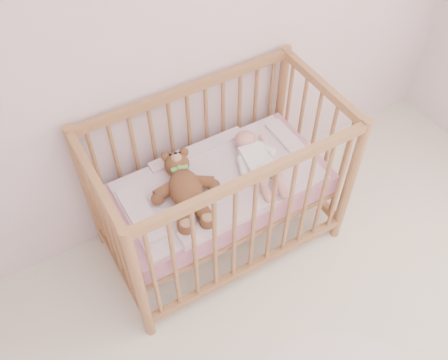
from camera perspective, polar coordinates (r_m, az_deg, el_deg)
wall_back at (r=2.51m, az=-6.01°, el=17.49°), size 4.00×0.02×2.70m
crib at (r=2.82m, az=-0.51°, el=-0.89°), size 1.36×0.76×1.00m
mattress at (r=2.84m, az=-0.51°, el=-1.08°), size 1.22×0.62×0.13m
blanket at (r=2.78m, az=-0.52°, el=-0.11°), size 1.10×0.58×0.06m
baby at (r=2.79m, az=3.72°, el=2.41°), size 0.34×0.57×0.13m
teddy_bear at (r=2.64m, az=-4.41°, el=-1.05°), size 0.50×0.63×0.15m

